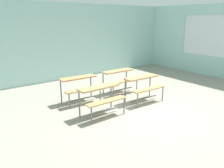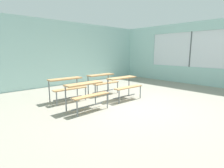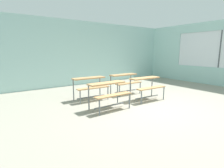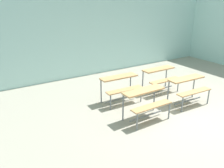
# 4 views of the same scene
# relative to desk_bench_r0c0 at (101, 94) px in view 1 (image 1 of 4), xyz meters

# --- Properties ---
(ground) EXTENTS (10.00, 9.00, 0.05)m
(ground) POSITION_rel_desk_bench_r0c0_xyz_m (1.14, -0.61, -0.59)
(ground) COLOR gray
(wall_back) EXTENTS (10.00, 0.12, 3.00)m
(wall_back) POSITION_rel_desk_bench_r0c0_xyz_m (1.14, 3.89, 0.94)
(wall_back) COLOR #A8D1CC
(wall_back) RESTS_ON ground
(desk_bench_r0c0) EXTENTS (1.11, 0.60, 0.74)m
(desk_bench_r0c0) POSITION_rel_desk_bench_r0c0_xyz_m (0.00, 0.00, 0.00)
(desk_bench_r0c0) COLOR tan
(desk_bench_r0c0) RESTS_ON ground
(desk_bench_r0c1) EXTENTS (1.12, 0.64, 0.74)m
(desk_bench_r0c1) POSITION_rel_desk_bench_r0c0_xyz_m (1.56, 0.06, 0.00)
(desk_bench_r0c1) COLOR tan
(desk_bench_r0c1) RESTS_ON ground
(desk_bench_r1c0) EXTENTS (1.12, 0.63, 0.74)m
(desk_bench_r1c0) POSITION_rel_desk_bench_r0c0_xyz_m (0.04, 1.16, 0.00)
(desk_bench_r1c0) COLOR tan
(desk_bench_r1c0) RESTS_ON ground
(desk_bench_r1c1) EXTENTS (1.10, 0.60, 0.74)m
(desk_bench_r1c1) POSITION_rel_desk_bench_r0c0_xyz_m (1.53, 1.14, 0.00)
(desk_bench_r1c1) COLOR tan
(desk_bench_r1c1) RESTS_ON ground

